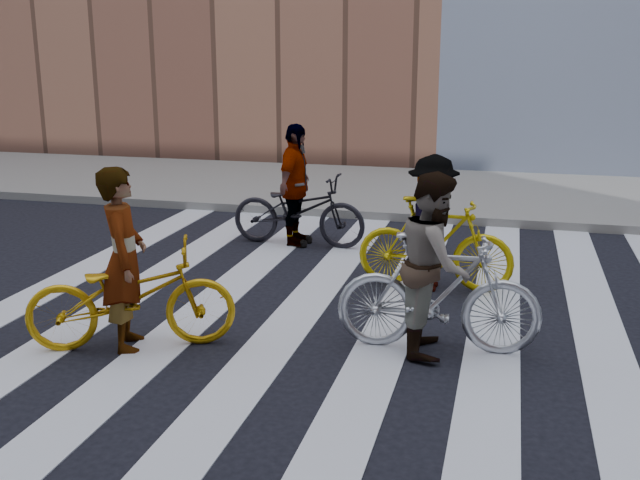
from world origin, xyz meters
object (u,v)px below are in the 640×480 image
at_px(bike_yellow_left, 131,296).
at_px(bike_yellow_right, 435,244).
at_px(bike_dark_rear, 298,210).
at_px(rider_right, 432,223).
at_px(rider_rear, 295,185).
at_px(rider_left, 124,259).
at_px(bike_silver_mid, 438,293).
at_px(rider_mid, 435,263).

bearing_deg(bike_yellow_left, bike_yellow_right, -68.77).
relative_size(bike_dark_rear, rider_right, 1.24).
xyz_separation_m(bike_yellow_left, rider_rear, (0.47, 4.30, 0.39)).
distance_m(bike_yellow_right, bike_dark_rear, 2.77).
distance_m(rider_left, rider_rear, 4.33).
xyz_separation_m(bike_silver_mid, rider_rear, (-2.54, 3.62, 0.32)).
height_order(bike_dark_rear, rider_right, rider_right).
distance_m(bike_silver_mid, bike_dark_rear, 4.39).
bearing_deg(rider_rear, bike_dark_rear, -87.58).
distance_m(bike_yellow_left, rider_rear, 4.34).
relative_size(bike_yellow_left, bike_silver_mid, 1.03).
height_order(bike_dark_rear, rider_left, rider_left).
relative_size(bike_yellow_left, rider_right, 1.22).
xyz_separation_m(rider_left, rider_rear, (0.52, 4.30, 0.00)).
bearing_deg(bike_yellow_left, bike_dark_rear, -29.71).
xyz_separation_m(bike_yellow_right, rider_mid, (0.19, -2.00, 0.33)).
bearing_deg(rider_mid, bike_yellow_right, 1.59).
distance_m(bike_dark_rear, rider_mid, 4.38).
bearing_deg(bike_dark_rear, rider_rear, 92.42).
height_order(bike_dark_rear, rider_mid, rider_mid).
bearing_deg(rider_rear, bike_yellow_left, 176.14).
xyz_separation_m(bike_dark_rear, rider_mid, (2.44, -3.62, 0.36)).
bearing_deg(rider_right, rider_left, 136.40).
height_order(bike_silver_mid, rider_rear, rider_rear).
bearing_deg(rider_mid, rider_left, 98.92).
height_order(bike_yellow_right, rider_rear, rider_rear).
distance_m(bike_silver_mid, rider_rear, 4.43).
xyz_separation_m(bike_dark_rear, rider_right, (2.20, -1.62, 0.30)).
distance_m(bike_silver_mid, rider_mid, 0.31).
relative_size(bike_yellow_right, rider_right, 1.15).
distance_m(bike_yellow_left, rider_mid, 3.06).
bearing_deg(bike_yellow_right, bike_dark_rear, 56.57).
bearing_deg(bike_silver_mid, rider_right, 4.42).
bearing_deg(rider_rear, bike_silver_mid, -142.56).
xyz_separation_m(bike_dark_rear, rider_rear, (-0.05, 0.00, 0.38)).
xyz_separation_m(bike_yellow_left, bike_dark_rear, (0.52, 4.30, 0.01)).
bearing_deg(rider_left, rider_right, -68.77).
xyz_separation_m(bike_yellow_left, rider_left, (-0.05, 0.00, 0.39)).
bearing_deg(bike_dark_rear, bike_silver_mid, -143.10).
height_order(bike_yellow_right, rider_mid, rider_mid).
relative_size(rider_mid, rider_right, 1.07).
height_order(bike_silver_mid, rider_mid, rider_mid).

